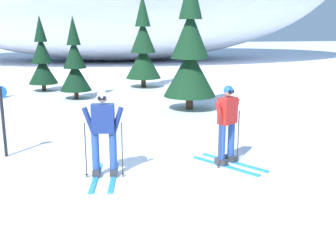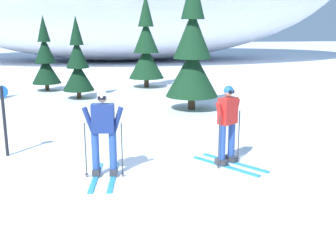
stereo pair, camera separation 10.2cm
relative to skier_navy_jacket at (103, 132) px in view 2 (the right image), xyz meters
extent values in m
plane|color=white|center=(0.70, 0.34, -0.92)|extent=(120.00, 120.00, 0.00)
cube|color=#2893CC|center=(0.16, -0.11, -0.90)|extent=(0.29, 1.66, 0.03)
cube|color=#2893CC|center=(-0.18, -0.07, -0.90)|extent=(0.29, 1.66, 0.03)
cube|color=#38383D|center=(0.17, -0.01, -0.83)|extent=(0.17, 0.29, 0.12)
cube|color=#38383D|center=(-0.17, 0.03, -0.83)|extent=(0.17, 0.29, 0.12)
cylinder|color=#2D519E|center=(0.17, -0.01, -0.38)|extent=(0.15, 0.15, 0.77)
cylinder|color=#2D519E|center=(-0.17, 0.03, -0.38)|extent=(0.15, 0.15, 0.77)
cube|color=navy|center=(0.00, 0.01, 0.28)|extent=(0.46, 0.29, 0.57)
cylinder|color=navy|center=(0.27, -0.02, 0.22)|extent=(0.28, 0.13, 0.58)
cylinder|color=navy|center=(-0.27, 0.04, 0.22)|extent=(0.28, 0.13, 0.58)
sphere|color=tan|center=(0.00, 0.01, 0.69)|extent=(0.19, 0.19, 0.19)
sphere|color=white|center=(0.00, 0.01, 0.72)|extent=(0.21, 0.21, 0.21)
cube|color=black|center=(-0.01, -0.07, 0.70)|extent=(0.15, 0.05, 0.07)
cylinder|color=#2D2D33|center=(0.35, -0.09, -0.36)|extent=(0.02, 0.02, 1.12)
cylinder|color=#2D2D33|center=(0.35, -0.09, -0.86)|extent=(0.07, 0.07, 0.01)
cylinder|color=#2D2D33|center=(-0.36, -0.01, -0.36)|extent=(0.02, 0.02, 1.12)
cylinder|color=#2D2D33|center=(-0.36, -0.01, -0.86)|extent=(0.07, 0.07, 0.01)
cube|color=#2893CC|center=(2.83, 0.36, -0.90)|extent=(1.11, 1.47, 0.03)
cube|color=#2893CC|center=(2.56, 0.17, -0.90)|extent=(1.11, 1.47, 0.03)
cube|color=#38383D|center=(2.77, 0.44, -0.83)|extent=(0.28, 0.31, 0.12)
cube|color=#38383D|center=(2.50, 0.25, -0.83)|extent=(0.28, 0.31, 0.12)
cylinder|color=#2D519E|center=(2.77, 0.44, -0.39)|extent=(0.15, 0.15, 0.76)
cylinder|color=#2D519E|center=(2.50, 0.25, -0.39)|extent=(0.15, 0.15, 0.76)
cube|color=red|center=(2.63, 0.35, 0.28)|extent=(0.48, 0.44, 0.56)
cylinder|color=red|center=(2.84, 0.50, 0.22)|extent=(0.28, 0.24, 0.58)
cylinder|color=red|center=(2.43, 0.20, 0.22)|extent=(0.28, 0.24, 0.58)
sphere|color=tan|center=(2.63, 0.35, 0.69)|extent=(0.19, 0.19, 0.19)
sphere|color=#2366B2|center=(2.63, 0.35, 0.72)|extent=(0.21, 0.21, 0.21)
cube|color=black|center=(2.68, 0.28, 0.70)|extent=(0.14, 0.12, 0.07)
cylinder|color=#2D2D33|center=(2.95, 0.50, -0.34)|extent=(0.02, 0.02, 1.15)
cylinder|color=#2D2D33|center=(2.95, 0.50, -0.86)|extent=(0.07, 0.07, 0.01)
cylinder|color=#2D2D33|center=(2.39, 0.09, -0.34)|extent=(0.02, 0.02, 1.15)
cylinder|color=#2D2D33|center=(2.39, 0.09, -0.86)|extent=(0.07, 0.07, 0.01)
cylinder|color=#47301E|center=(-2.57, 11.60, -0.69)|extent=(0.18, 0.18, 0.46)
cone|color=black|center=(-2.57, 11.60, 0.01)|extent=(1.30, 1.30, 1.17)
cone|color=black|center=(-2.57, 11.60, 0.94)|extent=(0.94, 0.94, 1.17)
cone|color=black|center=(-2.57, 11.60, 1.88)|extent=(0.57, 0.57, 1.17)
cylinder|color=#47301E|center=(-1.01, 9.30, -0.69)|extent=(0.18, 0.18, 0.45)
cone|color=black|center=(-1.01, 9.30, -0.01)|extent=(1.28, 1.28, 1.15)
cone|color=black|center=(-1.01, 9.30, 0.91)|extent=(0.92, 0.92, 1.15)
cone|color=black|center=(-1.01, 9.30, 1.82)|extent=(0.56, 0.56, 1.15)
cylinder|color=#47301E|center=(2.06, 12.03, -0.62)|extent=(0.24, 0.24, 0.59)
cone|color=#14381E|center=(2.06, 12.03, 0.28)|extent=(1.69, 1.69, 1.51)
cone|color=#14381E|center=(2.06, 12.03, 1.49)|extent=(1.22, 1.22, 1.51)
cone|color=#14381E|center=(2.06, 12.03, 2.70)|extent=(0.74, 0.74, 1.51)
cylinder|color=#47301E|center=(3.12, 6.39, -0.59)|extent=(0.26, 0.26, 0.65)
cone|color=#14381E|center=(3.12, 6.39, 0.40)|extent=(1.86, 1.86, 1.66)
cone|color=#14381E|center=(3.12, 6.39, 1.73)|extent=(1.34, 1.34, 1.66)
cylinder|color=black|center=(-2.25, 1.69, -0.10)|extent=(0.07, 0.07, 1.63)
cylinder|color=blue|center=(-2.25, 1.69, 0.59)|extent=(0.28, 0.02, 0.28)
camera|label=1|loc=(-0.04, -8.08, 2.09)|focal=44.79mm
camera|label=2|loc=(0.06, -8.10, 2.09)|focal=44.79mm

